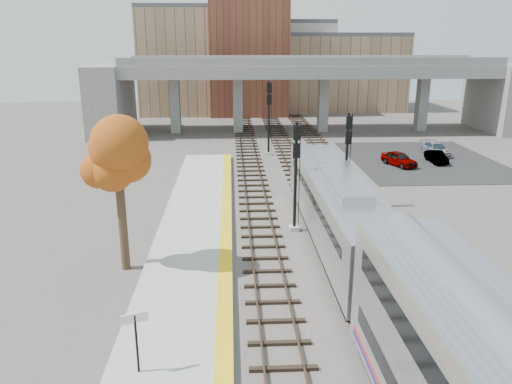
{
  "coord_description": "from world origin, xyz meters",
  "views": [
    {
      "loc": [
        -4.97,
        -19.36,
        11.37
      ],
      "look_at": [
        -3.48,
        9.78,
        2.5
      ],
      "focal_mm": 35.0,
      "sensor_mm": 36.0,
      "label": 1
    }
  ],
  "objects_px": {
    "car_b": "(436,157)",
    "car_c": "(436,149)",
    "locomotive": "(337,207)",
    "car_a": "(399,159)",
    "signal_mast_mid": "(346,163)",
    "signal_mast_near": "(296,180)",
    "tree": "(117,158)",
    "signal_mast_far": "(269,118)"
  },
  "relations": [
    {
      "from": "car_b",
      "to": "car_c",
      "type": "xyz_separation_m",
      "value": [
        1.31,
        3.39,
        0.06
      ]
    },
    {
      "from": "locomotive",
      "to": "car_b",
      "type": "height_order",
      "value": "locomotive"
    },
    {
      "from": "car_a",
      "to": "signal_mast_mid",
      "type": "bearing_deg",
      "value": -146.13
    },
    {
      "from": "signal_mast_near",
      "to": "tree",
      "type": "bearing_deg",
      "value": -152.65
    },
    {
      "from": "signal_mast_mid",
      "to": "car_c",
      "type": "xyz_separation_m",
      "value": [
        13.16,
        16.29,
        -2.58
      ]
    },
    {
      "from": "car_a",
      "to": "car_c",
      "type": "bearing_deg",
      "value": 16.88
    },
    {
      "from": "signal_mast_far",
      "to": "car_a",
      "type": "xyz_separation_m",
      "value": [
        11.96,
        -5.26,
        -3.12
      ]
    },
    {
      "from": "signal_mast_far",
      "to": "tree",
      "type": "xyz_separation_m",
      "value": [
        -9.42,
        -26.35,
        2.05
      ]
    },
    {
      "from": "signal_mast_far",
      "to": "car_b",
      "type": "xyz_separation_m",
      "value": [
        15.96,
        -4.27,
        -3.22
      ]
    },
    {
      "from": "signal_mast_far",
      "to": "tree",
      "type": "bearing_deg",
      "value": -109.67
    },
    {
      "from": "signal_mast_far",
      "to": "car_a",
      "type": "height_order",
      "value": "signal_mast_far"
    },
    {
      "from": "car_b",
      "to": "car_c",
      "type": "distance_m",
      "value": 3.64
    },
    {
      "from": "signal_mast_near",
      "to": "signal_mast_far",
      "type": "relative_size",
      "value": 0.9
    },
    {
      "from": "signal_mast_far",
      "to": "signal_mast_mid",
      "type": "bearing_deg",
      "value": -76.57
    },
    {
      "from": "tree",
      "to": "car_a",
      "type": "distance_m",
      "value": 30.48
    },
    {
      "from": "locomotive",
      "to": "tree",
      "type": "height_order",
      "value": "tree"
    },
    {
      "from": "signal_mast_mid",
      "to": "car_a",
      "type": "xyz_separation_m",
      "value": [
        7.86,
        11.91,
        -2.54
      ]
    },
    {
      "from": "signal_mast_mid",
      "to": "tree",
      "type": "distance_m",
      "value": 16.55
    },
    {
      "from": "signal_mast_mid",
      "to": "tree",
      "type": "height_order",
      "value": "tree"
    },
    {
      "from": "car_b",
      "to": "signal_mast_mid",
      "type": "bearing_deg",
      "value": -131.85
    },
    {
      "from": "car_c",
      "to": "signal_mast_mid",
      "type": "bearing_deg",
      "value": -132.81
    },
    {
      "from": "locomotive",
      "to": "signal_mast_mid",
      "type": "height_order",
      "value": "signal_mast_mid"
    },
    {
      "from": "locomotive",
      "to": "signal_mast_far",
      "type": "height_order",
      "value": "signal_mast_far"
    },
    {
      "from": "tree",
      "to": "signal_mast_near",
      "type": "bearing_deg",
      "value": 27.35
    },
    {
      "from": "car_c",
      "to": "tree",
      "type": "bearing_deg",
      "value": -140.2
    },
    {
      "from": "signal_mast_mid",
      "to": "car_b",
      "type": "xyz_separation_m",
      "value": [
        11.86,
        12.9,
        -2.64
      ]
    },
    {
      "from": "signal_mast_mid",
      "to": "car_b",
      "type": "distance_m",
      "value": 17.72
    },
    {
      "from": "locomotive",
      "to": "car_c",
      "type": "relative_size",
      "value": 4.36
    },
    {
      "from": "tree",
      "to": "car_c",
      "type": "height_order",
      "value": "tree"
    },
    {
      "from": "tree",
      "to": "car_c",
      "type": "distance_m",
      "value": 37.26
    },
    {
      "from": "car_a",
      "to": "car_b",
      "type": "height_order",
      "value": "car_a"
    },
    {
      "from": "car_b",
      "to": "car_c",
      "type": "height_order",
      "value": "car_c"
    },
    {
      "from": "tree",
      "to": "locomotive",
      "type": "bearing_deg",
      "value": 13.02
    },
    {
      "from": "signal_mast_near",
      "to": "car_a",
      "type": "height_order",
      "value": "signal_mast_near"
    },
    {
      "from": "locomotive",
      "to": "signal_mast_far",
      "type": "distance_m",
      "value": 23.83
    },
    {
      "from": "signal_mast_mid",
      "to": "tree",
      "type": "relative_size",
      "value": 0.84
    },
    {
      "from": "locomotive",
      "to": "car_a",
      "type": "relative_size",
      "value": 4.87
    },
    {
      "from": "tree",
      "to": "car_a",
      "type": "relative_size",
      "value": 2.03
    },
    {
      "from": "signal_mast_near",
      "to": "signal_mast_far",
      "type": "height_order",
      "value": "signal_mast_far"
    },
    {
      "from": "signal_mast_mid",
      "to": "car_b",
      "type": "bearing_deg",
      "value": 47.41
    },
    {
      "from": "car_a",
      "to": "signal_mast_near",
      "type": "bearing_deg",
      "value": -149.11
    },
    {
      "from": "signal_mast_near",
      "to": "car_b",
      "type": "relative_size",
      "value": 1.96
    }
  ]
}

